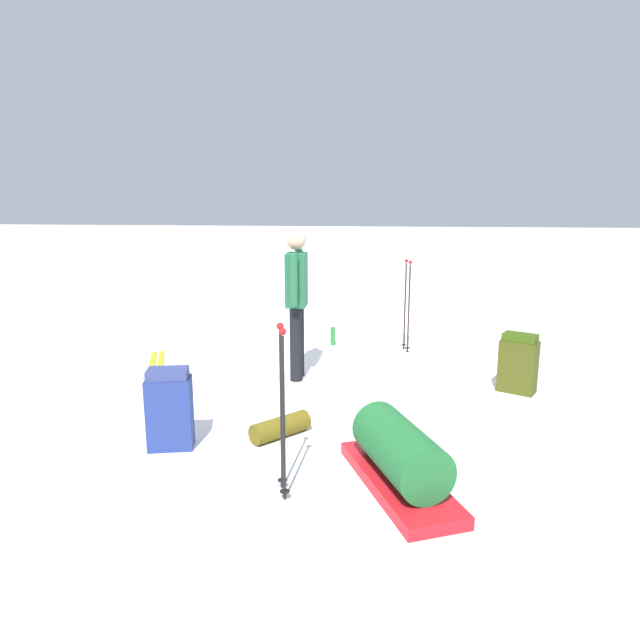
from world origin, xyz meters
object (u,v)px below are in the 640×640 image
at_px(backpack_bright, 518,364).
at_px(sleeping_mat_rolled, 280,427).
at_px(ski_poles_planted_far, 282,402).
at_px(thermos_bottle, 333,336).
at_px(skier_standing, 297,297).
at_px(gear_sled, 400,458).
at_px(ski_pair_near, 155,371).
at_px(backpack_large_dark, 170,409).
at_px(ski_poles_planted_near, 407,301).

bearing_deg(backpack_bright, sleeping_mat_rolled, -57.24).
distance_m(ski_poles_planted_far, thermos_bottle, 4.18).
distance_m(skier_standing, gear_sled, 2.76).
bearing_deg(sleeping_mat_rolled, gear_sled, 53.81).
relative_size(backpack_bright, sleeping_mat_rolled, 1.17).
distance_m(ski_pair_near, gear_sled, 3.74).
xyz_separation_m(backpack_bright, ski_poles_planted_far, (2.41, -2.08, 0.36)).
bearing_deg(sleeping_mat_rolled, backpack_bright, 122.76).
height_order(backpack_large_dark, ski_poles_planted_far, ski_poles_planted_far).
distance_m(backpack_large_dark, gear_sled, 1.93).
xyz_separation_m(backpack_bright, gear_sled, (2.22, -1.28, -0.09)).
height_order(gear_sled, sleeping_mat_rolled, gear_sled).
distance_m(skier_standing, ski_pair_near, 1.97).
xyz_separation_m(ski_pair_near, thermos_bottle, (-1.56, 1.98, 0.12)).
relative_size(ski_poles_planted_far, gear_sled, 0.90).
bearing_deg(ski_poles_planted_far, skier_standing, -172.54).
relative_size(gear_sled, sleeping_mat_rolled, 2.45).
relative_size(ski_poles_planted_near, sleeping_mat_rolled, 2.28).
height_order(backpack_large_dark, backpack_bright, backpack_large_dark).
distance_m(skier_standing, ski_poles_planted_near, 1.89).
relative_size(skier_standing, ski_pair_near, 0.96).
relative_size(backpack_large_dark, ski_poles_planted_far, 0.56).
bearing_deg(gear_sled, ski_poles_planted_near, 177.97).
bearing_deg(backpack_bright, ski_poles_planted_near, -143.58).
distance_m(gear_sled, thermos_bottle, 4.04).
height_order(skier_standing, ski_pair_near, skier_standing).
bearing_deg(ski_poles_planted_near, backpack_large_dark, -30.99).
bearing_deg(ski_poles_planted_far, ski_poles_planted_near, 166.72).
distance_m(backpack_bright, ski_poles_planted_far, 3.21).
xyz_separation_m(ski_poles_planted_far, gear_sled, (-0.20, 0.80, -0.45)).
distance_m(skier_standing, ski_poles_planted_far, 2.63).
bearing_deg(skier_standing, ski_poles_planted_far, 7.46).
bearing_deg(skier_standing, thermos_bottle, 170.68).
bearing_deg(ski_poles_planted_near, thermos_bottle, -99.41).
distance_m(backpack_large_dark, thermos_bottle, 3.66).
distance_m(ski_pair_near, ski_poles_planted_near, 3.38).
bearing_deg(ski_pair_near, gear_sled, 50.34).
relative_size(skier_standing, sleeping_mat_rolled, 3.09).
relative_size(backpack_large_dark, sleeping_mat_rolled, 1.24).
distance_m(skier_standing, backpack_large_dark, 2.19).
xyz_separation_m(ski_pair_near, backpack_bright, (0.16, 4.15, 0.30)).
distance_m(ski_poles_planted_near, gear_sled, 3.80).
distance_m(ski_pair_near, sleeping_mat_rolled, 2.48).
height_order(ski_poles_planted_far, gear_sled, ski_poles_planted_far).
bearing_deg(ski_poles_planted_near, backpack_bright, 36.42).
bearing_deg(backpack_bright, thermos_bottle, -128.45).
bearing_deg(gear_sled, ski_pair_near, -129.66).
relative_size(skier_standing, gear_sled, 1.26).
bearing_deg(thermos_bottle, skier_standing, -9.32).
height_order(ski_poles_planted_near, ski_poles_planted_far, ski_poles_planted_near).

